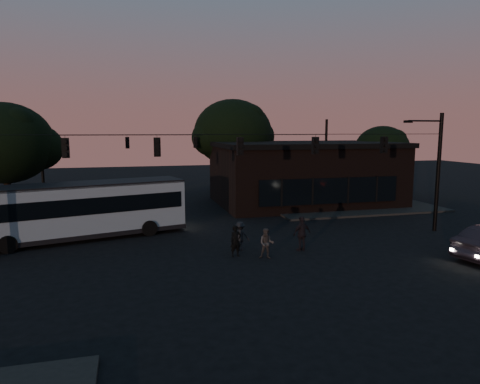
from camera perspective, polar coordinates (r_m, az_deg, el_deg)
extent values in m
plane|color=black|center=(20.84, 2.84, -9.73)|extent=(120.00, 120.00, 0.00)
cube|color=black|center=(38.03, 13.80, -1.62)|extent=(14.00, 10.00, 0.15)
cube|color=black|center=(34.44, -27.89, -3.37)|extent=(14.00, 10.00, 0.15)
cube|color=black|center=(38.19, 8.53, 2.24)|extent=(15.00, 10.00, 5.00)
cube|color=black|center=(38.00, 8.61, 6.29)|extent=(15.40, 10.40, 0.40)
cube|color=black|center=(33.66, 11.93, 0.15)|extent=(11.50, 0.18, 2.00)
cylinder|color=black|center=(42.33, -0.95, 2.22)|extent=(0.44, 0.44, 4.00)
ellipsoid|color=black|center=(42.10, -0.97, 7.92)|extent=(7.60, 7.60, 6.46)
cylinder|color=black|center=(44.29, 18.23, 1.43)|extent=(0.44, 0.44, 3.00)
ellipsoid|color=black|center=(44.05, 18.42, 5.50)|extent=(5.20, 5.20, 4.42)
cylinder|color=black|center=(33.20, -28.47, -0.78)|extent=(0.44, 0.44, 3.60)
ellipsoid|color=black|center=(32.89, -28.92, 5.74)|extent=(6.40, 6.40, 5.44)
cylinder|color=black|center=(29.88, 24.91, 2.33)|extent=(0.24, 0.24, 7.50)
cylinder|color=black|center=(23.67, 0.00, 7.69)|extent=(26.00, 0.03, 0.03)
cube|color=black|center=(23.10, -22.24, 5.46)|extent=(0.34, 0.30, 1.00)
cube|color=black|center=(22.96, -10.99, 5.90)|extent=(0.34, 0.30, 1.00)
cube|color=black|center=(23.68, 0.00, 6.12)|extent=(0.34, 0.30, 1.00)
cube|color=black|center=(25.21, 10.00, 6.12)|extent=(0.34, 0.30, 1.00)
cube|color=black|center=(27.39, 18.64, 5.97)|extent=(0.34, 0.30, 1.00)
cylinder|color=black|center=(39.60, -24.89, 3.59)|extent=(0.24, 0.24, 7.50)
cylinder|color=black|center=(43.37, 11.35, 4.53)|extent=(0.24, 0.24, 7.50)
cylinder|color=black|center=(39.36, -5.98, 7.56)|extent=(26.00, 0.03, 0.03)
cube|color=black|center=(38.91, -14.79, 6.37)|extent=(0.34, 0.30, 1.00)
cube|color=black|center=(39.37, -5.97, 6.62)|extent=(0.34, 0.30, 1.00)
cube|color=black|center=(40.72, 2.46, 6.70)|extent=(0.34, 0.30, 1.00)
cube|color=gray|center=(27.03, -20.09, -1.97)|extent=(12.06, 5.63, 2.78)
cube|color=black|center=(26.99, -20.12, -1.41)|extent=(11.62, 5.54, 0.96)
cube|color=black|center=(26.84, -20.24, 0.96)|extent=(12.06, 5.63, 0.16)
cube|color=black|center=(27.33, -19.94, -5.06)|extent=(12.17, 5.71, 0.27)
cylinder|color=black|center=(25.66, -28.57, -6.18)|extent=(1.00, 0.51, 0.96)
cylinder|color=black|center=(28.27, -28.70, -4.93)|extent=(1.00, 0.51, 0.96)
cylinder|color=black|center=(26.83, -11.98, -4.75)|extent=(1.00, 0.51, 0.96)
cylinder|color=black|center=(29.33, -13.59, -3.69)|extent=(1.00, 0.51, 0.96)
imported|color=black|center=(22.00, -0.57, -6.54)|extent=(0.64, 0.46, 1.63)
imported|color=#3A3635|center=(21.73, 3.56, -6.85)|extent=(0.91, 0.82, 1.55)
imported|color=black|center=(23.24, 8.25, -5.50)|extent=(1.19, 0.74, 1.88)
imported|color=black|center=(23.13, 0.03, -5.89)|extent=(1.14, 0.86, 1.57)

